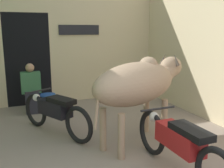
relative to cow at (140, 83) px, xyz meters
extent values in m
cube|color=beige|center=(0.46, 3.20, 0.11)|extent=(2.94, 0.18, 2.37)
cube|color=black|center=(-1.57, 3.56, 0.11)|extent=(1.12, 0.90, 2.37)
cube|color=black|center=(-0.21, 3.09, 0.87)|extent=(1.10, 0.03, 0.26)
cube|color=beige|center=(2.02, 0.52, 0.74)|extent=(0.18, 5.18, 3.62)
ellipsoid|color=tan|center=(-0.10, -0.04, 0.00)|extent=(1.98, 1.40, 0.71)
ellipsoid|color=tan|center=(0.20, 0.08, 0.29)|extent=(0.43, 0.41, 0.26)
cylinder|color=tan|center=(0.68, 0.29, 0.06)|extent=(0.57, 0.49, 0.47)
ellipsoid|color=tan|center=(0.85, 0.36, 0.17)|extent=(0.64, 0.53, 0.41)
cylinder|color=tan|center=(-0.90, -0.38, -0.23)|extent=(0.14, 0.09, 0.66)
cylinder|color=tan|center=(0.35, 0.37, -0.71)|extent=(0.11, 0.11, 0.73)
cylinder|color=tan|center=(0.51, -0.01, -0.71)|extent=(0.11, 0.11, 0.73)
cylinder|color=tan|center=(-0.70, -0.07, -0.71)|extent=(0.11, 0.11, 0.73)
cylinder|color=tan|center=(-0.54, -0.45, -0.71)|extent=(0.11, 0.11, 0.73)
cone|color=#473D33|center=(0.75, 0.47, 0.32)|extent=(0.13, 0.17, 0.23)
cone|color=#473D33|center=(0.86, 0.21, 0.32)|extent=(0.13, 0.17, 0.23)
torus|color=black|center=(-0.02, -0.47, -0.72)|extent=(0.09, 0.71, 0.71)
cube|color=maroon|center=(-0.01, -1.17, -0.53)|extent=(0.29, 0.77, 0.28)
cube|color=black|center=(-0.01, -1.38, -0.35)|extent=(0.27, 0.62, 0.09)
cylinder|color=black|center=(-0.02, -0.62, -0.28)|extent=(0.58, 0.04, 0.03)
sphere|color=silver|center=(-0.02, -0.52, -0.44)|extent=(0.15, 0.15, 0.15)
torus|color=black|center=(-1.00, 0.34, -0.74)|extent=(0.38, 0.64, 0.68)
torus|color=black|center=(-1.60, 1.49, -0.74)|extent=(0.38, 0.64, 0.68)
cube|color=black|center=(-1.30, 0.91, -0.56)|extent=(0.58, 0.76, 0.28)
cube|color=black|center=(-1.21, 0.74, -0.38)|extent=(0.49, 0.63, 0.09)
cylinder|color=black|center=(-1.53, 1.36, -0.31)|extent=(0.53, 0.30, 0.03)
sphere|color=silver|center=(-1.58, 1.44, -0.46)|extent=(0.15, 0.15, 0.15)
cube|color=#282833|center=(-1.59, 2.34, -0.86)|extent=(0.31, 0.14, 0.42)
cube|color=#282833|center=(-1.59, 2.43, -0.60)|extent=(0.31, 0.32, 0.11)
cube|color=#386B42|center=(-1.59, 2.50, -0.35)|extent=(0.45, 0.20, 0.50)
sphere|color=tan|center=(-1.59, 2.50, 0.00)|extent=(0.20, 0.20, 0.20)
cylinder|color=#2856B2|center=(-1.22, 2.42, -0.88)|extent=(0.27, 0.27, 0.39)
cylinder|color=#2856B2|center=(-1.22, 2.42, -0.67)|extent=(0.38, 0.38, 0.04)
camera|label=1|loc=(-2.07, -3.86, 0.90)|focal=42.00mm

